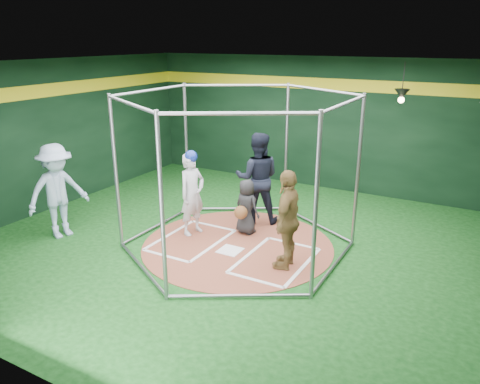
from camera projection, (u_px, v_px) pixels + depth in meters
The scene contains 12 objects.
room_shell at pixel (238, 160), 8.80m from camera, with size 10.10×9.10×3.53m.
clay_disc at pixel (238, 245), 9.34m from camera, with size 3.80×3.80×0.01m, color brown.
home_plate at pixel (230, 250), 9.09m from camera, with size 0.43×0.43×0.01m, color white.
batter_box_left at pixel (191, 240), 9.57m from camera, with size 1.17×1.77×0.01m.
batter_box_right at pixel (275, 260), 8.69m from camera, with size 1.17×1.77×0.01m.
batting_cage at pixel (237, 173), 8.87m from camera, with size 4.05×4.67×3.00m.
pendant_lamp_near at pixel (402, 94), 10.45m from camera, with size 0.34×0.34×0.90m.
batter_figure at pixel (192, 193), 9.65m from camera, with size 0.54×0.70×1.79m.
visitor_leopard at pixel (288, 219), 8.22m from camera, with size 1.06×0.44×1.81m, color #A48146.
catcher_figure at pixel (246, 207), 9.74m from camera, with size 0.63×0.63×1.17m.
umpire at pixel (257, 178), 10.24m from camera, with size 0.98×0.77×2.02m, color black.
bystander_blue at pixel (57, 191), 9.51m from camera, with size 1.27×0.73×1.96m, color #9FB6D3.
Camera 1 is at (4.18, -7.43, 3.97)m, focal length 35.00 mm.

